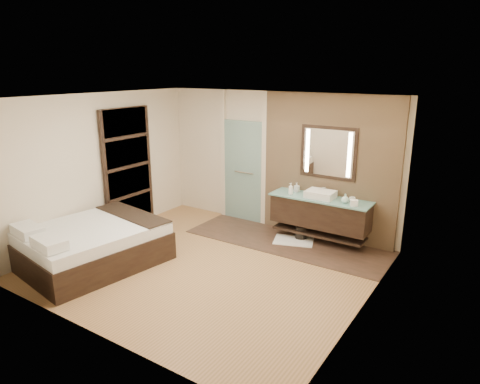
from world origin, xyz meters
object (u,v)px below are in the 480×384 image
Objects in this scene: vanity at (320,212)px; bed at (92,245)px; mirror_unit at (328,153)px; waste_bin at (301,233)px.

vanity is 0.79× the size of bed.
bed is (-2.75, -2.90, -0.24)m from vanity.
mirror_unit reaches higher than bed.
waste_bin is (-0.33, -0.07, -0.45)m from vanity.
mirror_unit reaches higher than waste_bin.
vanity is at bearing -90.00° from mirror_unit.
bed is at bearing -130.59° from waste_bin.
vanity is 0.56m from waste_bin.
mirror_unit is 0.45× the size of bed.
vanity is 1.75× the size of mirror_unit.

